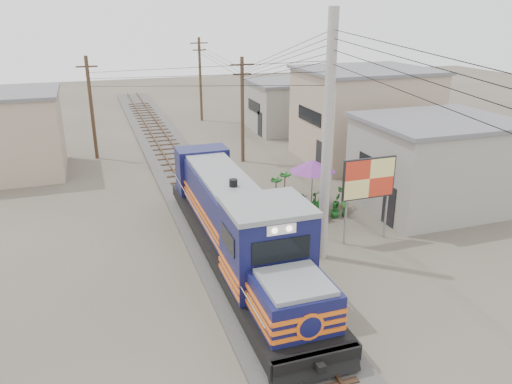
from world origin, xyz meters
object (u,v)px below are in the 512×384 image
object	(u,v)px
billboard	(369,180)
market_umbrella	(313,166)
vendor	(325,199)
locomotive	(238,226)

from	to	relation	value
billboard	market_umbrella	xyz separation A→B (m)	(-0.64, 4.36, -0.56)
vendor	locomotive	bearing A→B (deg)	22.17
locomotive	vendor	bearing A→B (deg)	32.61
locomotive	market_umbrella	bearing A→B (deg)	40.11
market_umbrella	locomotive	bearing A→B (deg)	-139.89
billboard	vendor	xyz separation A→B (m)	(-0.31, 3.48, -2.09)
locomotive	billboard	world-z (taller)	locomotive
locomotive	market_umbrella	distance (m)	7.06
market_umbrella	vendor	distance (m)	1.80
locomotive	billboard	xyz separation A→B (m)	(6.02, 0.17, 1.22)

